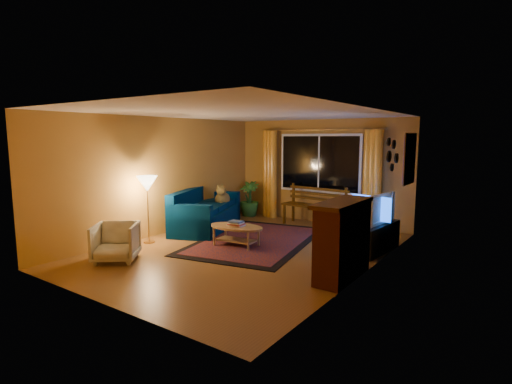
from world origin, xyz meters
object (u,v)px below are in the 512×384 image
Objects in this scene: coffee_table at (236,236)px; tv_console at (375,238)px; sofa at (207,209)px; floor_lamp at (148,210)px; bench at (314,216)px; armchair at (116,240)px.

tv_console is at bearing 26.88° from coffee_table.
floor_lamp is at bearing -115.64° from sofa.
bench is 1.22× the size of floor_lamp.
floor_lamp is at bearing -147.56° from tv_console.
floor_lamp is at bearing -117.09° from bench.
bench is at bearing 17.89° from sofa.
tv_console is at bearing 3.12° from armchair.
bench is 2.43m from coffee_table.
coffee_table is at bearing 26.35° from floor_lamp.
floor_lamp is at bearing 74.74° from armchair.
tv_console is (2.30, 1.16, 0.06)m from coffee_table.
sofa is at bearing -168.75° from tv_console.
floor_lamp is 1.82m from coffee_table.
sofa reaches higher than bench.
bench is 2.50m from sofa.
armchair reaches higher than coffee_table.
bench is 1.27× the size of tv_console.
bench is at bearing 79.71° from coffee_table.
sofa is 2.71m from armchair.
bench is 1.45× the size of coffee_table.
armchair is at bearing -132.37° from tv_console.
armchair is 0.57× the size of tv_console.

